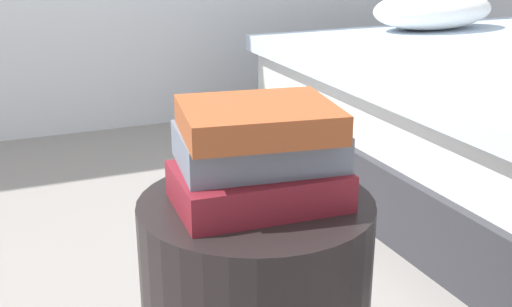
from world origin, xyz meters
TOP-DOWN VIEW (x-y plane):
  - book_maroon at (-0.00, -0.01)m, footprint 0.27×0.19m
  - book_slate at (0.01, 0.01)m, footprint 0.27×0.20m
  - book_rust at (0.00, -0.01)m, footprint 0.26×0.22m

SIDE VIEW (x-z plane):
  - book_maroon at x=0.00m, z-range 0.45..0.51m
  - book_slate at x=0.01m, z-range 0.51..0.57m
  - book_rust at x=0.00m, z-range 0.57..0.61m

